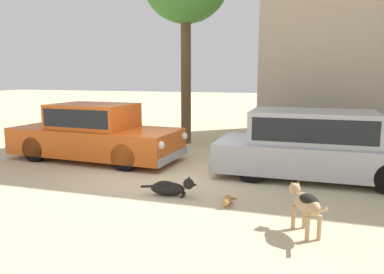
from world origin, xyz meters
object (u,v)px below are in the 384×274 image
(parked_sedan_nearest, at_px, (95,132))
(stray_dog_spotted, at_px, (171,187))
(stray_dog_tan, at_px, (306,203))
(stray_cat, at_px, (227,200))
(parked_sedan_second, at_px, (315,143))

(parked_sedan_nearest, relative_size, stray_dog_spotted, 4.33)
(stray_dog_tan, bearing_deg, stray_cat, 28.55)
(parked_sedan_second, bearing_deg, parked_sedan_nearest, 179.16)
(parked_sedan_nearest, xyz_separation_m, parked_sedan_second, (5.64, -0.11, 0.04))
(parked_sedan_second, height_order, stray_cat, parked_sedan_second)
(stray_dog_tan, relative_size, stray_cat, 1.52)
(stray_dog_spotted, relative_size, stray_dog_tan, 1.17)
(parked_sedan_nearest, height_order, stray_dog_tan, parked_sedan_nearest)
(parked_sedan_second, distance_m, stray_dog_tan, 3.20)
(stray_dog_tan, bearing_deg, parked_sedan_nearest, 30.24)
(parked_sedan_second, relative_size, stray_dog_spotted, 4.16)
(stray_dog_spotted, distance_m, stray_dog_tan, 2.66)
(parked_sedan_nearest, bearing_deg, parked_sedan_second, 2.11)
(parked_sedan_nearest, xyz_separation_m, stray_dog_tan, (5.49, -3.29, -0.28))
(stray_dog_tan, distance_m, stray_cat, 1.62)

